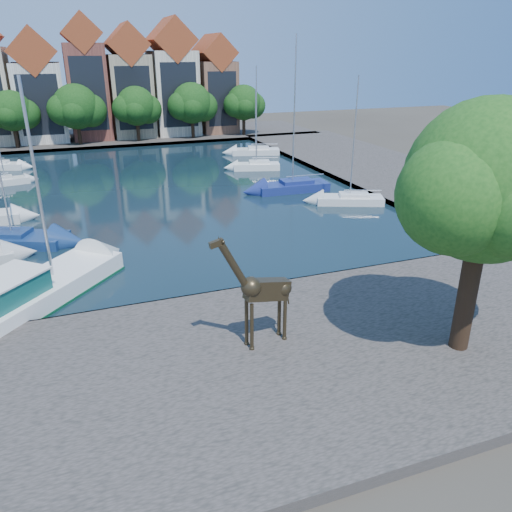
# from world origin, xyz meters

# --- Properties ---
(ground) EXTENTS (160.00, 160.00, 0.00)m
(ground) POSITION_xyz_m (0.00, 0.00, 0.00)
(ground) COLOR #38332B
(ground) RESTS_ON ground
(water_basin) EXTENTS (38.00, 50.00, 0.08)m
(water_basin) POSITION_xyz_m (0.00, 24.00, 0.04)
(water_basin) COLOR black
(water_basin) RESTS_ON ground
(near_quay) EXTENTS (50.00, 14.00, 0.50)m
(near_quay) POSITION_xyz_m (0.00, -7.00, 0.25)
(near_quay) COLOR #504945
(near_quay) RESTS_ON ground
(far_quay) EXTENTS (60.00, 16.00, 0.50)m
(far_quay) POSITION_xyz_m (0.00, 56.00, 0.25)
(far_quay) COLOR #504945
(far_quay) RESTS_ON ground
(right_quay) EXTENTS (14.00, 52.00, 0.50)m
(right_quay) POSITION_xyz_m (25.00, 24.00, 0.25)
(right_quay) COLOR #504945
(right_quay) RESTS_ON ground
(plane_tree) EXTENTS (8.32, 6.40, 10.62)m
(plane_tree) POSITION_xyz_m (7.62, -9.01, 7.67)
(plane_tree) COLOR #332114
(plane_tree) RESTS_ON near_quay
(townhouse_west_inner) EXTENTS (6.43, 9.18, 15.15)m
(townhouse_west_inner) POSITION_xyz_m (-10.50, 55.99, 7.35)
(townhouse_west_inner) COLOR silver
(townhouse_west_inner) RESTS_ON far_quay
(townhouse_center) EXTENTS (5.44, 9.18, 16.93)m
(townhouse_center) POSITION_xyz_m (-4.00, 55.99, 8.36)
(townhouse_center) COLOR brown
(townhouse_center) RESTS_ON far_quay
(townhouse_east_inner) EXTENTS (5.94, 9.18, 15.79)m
(townhouse_east_inner) POSITION_xyz_m (2.00, 55.99, 7.73)
(townhouse_east_inner) COLOR tan
(townhouse_east_inner) RESTS_ON far_quay
(townhouse_east_mid) EXTENTS (6.43, 9.18, 16.65)m
(townhouse_east_mid) POSITION_xyz_m (8.50, 55.99, 8.10)
(townhouse_east_mid) COLOR beige
(townhouse_east_mid) RESTS_ON far_quay
(townhouse_east_end) EXTENTS (5.44, 9.18, 14.43)m
(townhouse_east_end) POSITION_xyz_m (15.00, 55.99, 7.11)
(townhouse_east_end) COLOR brown
(townhouse_east_end) RESTS_ON far_quay
(far_tree_west) EXTENTS (6.76, 5.20, 7.36)m
(far_tree_west) POSITION_xyz_m (-13.91, 50.49, 5.08)
(far_tree_west) COLOR #332114
(far_tree_west) RESTS_ON far_quay
(far_tree_mid_west) EXTENTS (7.80, 6.00, 8.00)m
(far_tree_mid_west) POSITION_xyz_m (-5.89, 50.49, 5.29)
(far_tree_mid_west) COLOR #332114
(far_tree_mid_west) RESTS_ON far_quay
(far_tree_mid_east) EXTENTS (7.02, 5.40, 7.52)m
(far_tree_mid_east) POSITION_xyz_m (2.10, 50.49, 5.13)
(far_tree_mid_east) COLOR #332114
(far_tree_mid_east) RESTS_ON far_quay
(far_tree_east) EXTENTS (7.54, 5.80, 7.84)m
(far_tree_east) POSITION_xyz_m (10.11, 50.49, 5.24)
(far_tree_east) COLOR #332114
(far_tree_east) RESTS_ON far_quay
(far_tree_far_east) EXTENTS (6.76, 5.20, 7.36)m
(far_tree_far_east) POSITION_xyz_m (18.09, 50.49, 5.08)
(far_tree_far_east) COLOR #332114
(far_tree_far_east) RESTS_ON far_quay
(giraffe_statue) EXTENTS (3.72, 1.00, 5.32)m
(giraffe_statue) POSITION_xyz_m (-0.57, -5.75, 3.11)
(giraffe_statue) COLOR #352B1A
(giraffe_statue) RESTS_ON near_quay
(motorsailer) EXTENTS (9.58, 10.18, 11.42)m
(motorsailer) POSITION_xyz_m (-10.33, 2.46, 0.95)
(motorsailer) COLOR white
(motorsailer) RESTS_ON water_basin
(sailboat_left_b) EXTENTS (7.69, 5.30, 11.76)m
(sailboat_left_b) POSITION_xyz_m (-12.00, 12.70, 0.62)
(sailboat_left_b) COLOR navy
(sailboat_left_b) RESTS_ON water_basin
(sailboat_left_d) EXTENTS (4.61, 2.40, 8.16)m
(sailboat_left_d) POSITION_xyz_m (-13.96, 31.03, 0.58)
(sailboat_left_d) COLOR silver
(sailboat_left_d) RESTS_ON water_basin
(sailboat_left_e) EXTENTS (5.20, 3.07, 9.37)m
(sailboat_left_e) POSITION_xyz_m (-15.00, 38.92, 0.62)
(sailboat_left_e) COLOR white
(sailboat_left_e) RESTS_ON water_basin
(sailboat_right_a) EXTENTS (6.08, 4.01, 10.67)m
(sailboat_right_a) POSITION_xyz_m (15.00, 13.29, 0.60)
(sailboat_right_a) COLOR silver
(sailboat_right_a) RESTS_ON water_basin
(sailboat_right_b) EXTENTS (6.97, 2.69, 13.82)m
(sailboat_right_b) POSITION_xyz_m (12.00, 18.90, 0.70)
(sailboat_right_b) COLOR navy
(sailboat_right_b) RESTS_ON water_basin
(sailboat_right_c) EXTENTS (5.44, 3.13, 11.01)m
(sailboat_right_c) POSITION_xyz_m (12.00, 28.77, 0.67)
(sailboat_right_c) COLOR white
(sailboat_right_c) RESTS_ON water_basin
(sailboat_right_d) EXTENTS (6.38, 3.79, 8.01)m
(sailboat_right_d) POSITION_xyz_m (15.00, 37.14, 0.61)
(sailboat_right_d) COLOR white
(sailboat_right_d) RESTS_ON water_basin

